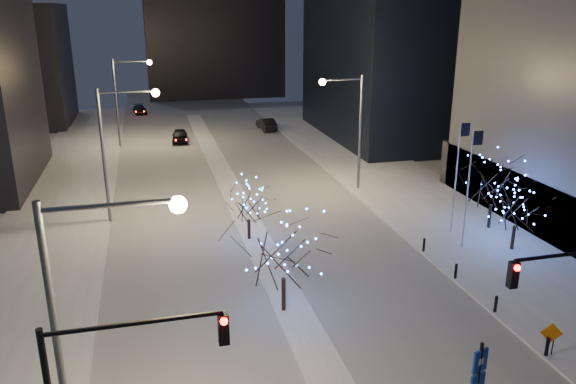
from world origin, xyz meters
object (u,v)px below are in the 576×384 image
object	(u,v)px
holiday_tree_median_near	(283,248)
construction_sign	(551,336)
street_lamp_w_far	(125,90)
holiday_tree_plaza_near	(517,206)
street_lamp_w_near	(88,305)
street_lamp_east	(351,118)
car_near	(180,136)
car_far	(140,110)
holiday_tree_median_far	(248,203)
car_mid	(266,124)
holiday_tree_plaza_far	(494,183)
wayfinding_sign	(478,379)
street_lamp_w_mid	(117,137)

from	to	relation	value
holiday_tree_median_near	construction_sign	distance (m)	13.08
street_lamp_w_far	holiday_tree_plaza_near	distance (m)	44.84
street_lamp_w_near	street_lamp_east	distance (m)	33.85
car_near	car_far	xyz separation A→B (m)	(-4.62, 20.94, -0.12)
street_lamp_east	holiday_tree_median_far	xyz separation A→B (m)	(-10.58, -9.06, -3.71)
car_near	holiday_tree_plaza_near	distance (m)	42.55
car_near	street_lamp_east	bearing A→B (deg)	-55.63
car_mid	holiday_tree_median_far	xyz separation A→B (m)	(-9.02, -36.28, 1.95)
holiday_tree_median_near	holiday_tree_plaza_far	bearing A→B (deg)	24.29
holiday_tree_plaza_near	wayfinding_sign	distance (m)	18.59
car_far	holiday_tree_plaza_near	xyz separation A→B (m)	(23.74, -58.87, 2.51)
street_lamp_east	holiday_tree_median_near	size ratio (longest dim) A/B	1.80
street_lamp_w_mid	car_mid	xyz separation A→B (m)	(17.46, 30.22, -5.71)
wayfinding_sign	street_lamp_w_far	bearing A→B (deg)	86.59
street_lamp_w_near	car_mid	distance (m)	58.19
car_near	holiday_tree_plaza_near	bearing A→B (deg)	-58.83
street_lamp_w_far	car_far	world-z (taller)	street_lamp_w_far
street_lamp_w_near	wayfinding_sign	size ratio (longest dim) A/B	2.55
street_lamp_east	car_far	xyz separation A→B (m)	(-17.78, 43.78, -5.82)
street_lamp_w_near	car_mid	xyz separation A→B (m)	(17.46, 55.22, -5.71)
street_lamp_w_mid	holiday_tree_median_near	world-z (taller)	street_lamp_w_mid
street_lamp_w_near	street_lamp_east	size ratio (longest dim) A/B	1.00
holiday_tree_median_near	construction_sign	size ratio (longest dim) A/B	3.36
street_lamp_w_far	holiday_tree_median_far	xyz separation A→B (m)	(8.44, -31.06, -3.76)
car_far	street_lamp_w_near	bearing A→B (deg)	-98.55
street_lamp_east	construction_sign	distance (m)	26.55
holiday_tree_plaza_far	street_lamp_w_near	bearing A→B (deg)	-146.97
street_lamp_w_mid	car_far	distance (m)	47.17
street_lamp_east	car_far	world-z (taller)	street_lamp_east
street_lamp_east	street_lamp_w_near	bearing A→B (deg)	-124.19
car_near	construction_sign	xyz separation A→B (m)	(13.38, -48.85, 0.39)
street_lamp_w_near	holiday_tree_plaza_near	bearing A→B (deg)	27.33
car_far	wayfinding_sign	world-z (taller)	wayfinding_sign
holiday_tree_plaza_far	wayfinding_sign	bearing A→B (deg)	-124.55
holiday_tree_plaza_near	street_lamp_w_near	bearing A→B (deg)	-152.67
street_lamp_w_far	wayfinding_sign	xyz separation A→B (m)	(13.20, -51.45, -4.10)
street_lamp_w_mid	street_lamp_w_far	distance (m)	25.00
holiday_tree_plaza_far	street_lamp_east	bearing A→B (deg)	120.70
car_far	construction_sign	bearing A→B (deg)	-83.10
holiday_tree_median_near	wayfinding_sign	world-z (taller)	holiday_tree_median_near
street_lamp_east	construction_sign	world-z (taller)	street_lamp_east
holiday_tree_plaza_near	car_near	bearing A→B (deg)	116.76
car_near	street_lamp_w_mid	bearing A→B (deg)	-98.36
holiday_tree_plaza_near	car_mid	bearing A→B (deg)	100.09
car_near	construction_sign	distance (m)	50.65
holiday_tree_median_far	holiday_tree_median_near	bearing A→B (deg)	-90.00
holiday_tree_plaza_near	holiday_tree_median_near	bearing A→B (deg)	-166.44
street_lamp_w_near	holiday_tree_median_far	size ratio (longest dim) A/B	2.46
street_lamp_w_near	holiday_tree_median_far	distance (m)	21.07
street_lamp_w_far	construction_sign	bearing A→B (deg)	-68.16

